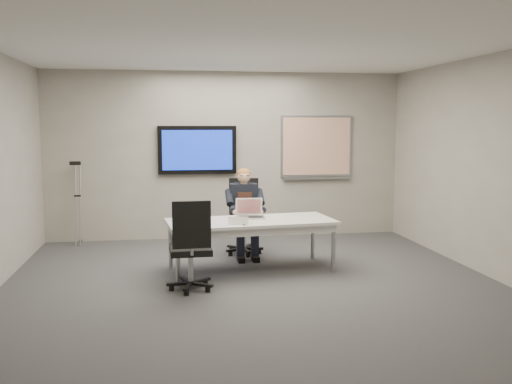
{
  "coord_description": "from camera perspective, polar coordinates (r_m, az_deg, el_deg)",
  "views": [
    {
      "loc": [
        -1.02,
        -6.59,
        1.92
      ],
      "look_at": [
        0.15,
        0.83,
        1.03
      ],
      "focal_mm": 40.0,
      "sensor_mm": 36.0,
      "label": 1
    }
  ],
  "objects": [
    {
      "name": "wall_front",
      "position": [
        3.77,
        6.83,
        -1.22
      ],
      "size": [
        6.0,
        0.02,
        2.8
      ],
      "primitive_type": "cube",
      "color": "gray",
      "rests_on": "ground"
    },
    {
      "name": "wall_right",
      "position": [
        7.74,
        22.35,
        2.4
      ],
      "size": [
        0.02,
        6.0,
        2.8
      ],
      "primitive_type": "cube",
      "color": "gray",
      "rests_on": "ground"
    },
    {
      "name": "name_tent",
      "position": [
        7.18,
        -1.77,
        -2.86
      ],
      "size": [
        0.25,
        0.12,
        0.1
      ],
      "primitive_type": null,
      "rotation": [
        0.0,
        0.0,
        -0.2
      ],
      "color": "white",
      "rests_on": "conference_table"
    },
    {
      "name": "wall_back",
      "position": [
        9.66,
        -2.93,
        3.66
      ],
      "size": [
        6.0,
        0.02,
        2.8
      ],
      "primitive_type": "cube",
      "color": "gray",
      "rests_on": "ground"
    },
    {
      "name": "pen",
      "position": [
        7.16,
        -1.31,
        -3.24
      ],
      "size": [
        0.04,
        0.15,
        0.01
      ],
      "primitive_type": "cylinder",
      "rotation": [
        0.0,
        1.57,
        1.74
      ],
      "color": "black",
      "rests_on": "conference_table"
    },
    {
      "name": "whiteboard",
      "position": [
        9.91,
        6.06,
        4.47
      ],
      "size": [
        1.25,
        0.08,
        1.1
      ],
      "color": "#989BA0",
      "rests_on": "wall_back"
    },
    {
      "name": "laptop",
      "position": [
        7.71,
        -0.61,
        -2.08
      ],
      "size": [
        0.38,
        0.36,
        0.26
      ],
      "rotation": [
        0.0,
        0.0,
        -0.08
      ],
      "color": "#BCBCBF",
      "rests_on": "conference_table"
    },
    {
      "name": "ceiling",
      "position": [
        6.73,
        -0.2,
        14.27
      ],
      "size": [
        6.0,
        6.0,
        0.02
      ],
      "primitive_type": "cube",
      "color": "silver",
      "rests_on": "wall_back"
    },
    {
      "name": "crutch",
      "position": [
        9.56,
        -17.38,
        -0.94
      ],
      "size": [
        0.37,
        0.66,
        1.43
      ],
      "primitive_type": null,
      "rotation": [
        -0.21,
        0.0,
        -0.3
      ],
      "color": "#9C9FA3",
      "rests_on": "ground"
    },
    {
      "name": "floor",
      "position": [
        6.94,
        -0.19,
        -9.3
      ],
      "size": [
        6.0,
        6.0,
        0.02
      ],
      "primitive_type": "cube",
      "color": "#393A3C",
      "rests_on": "ground"
    },
    {
      "name": "tv_display",
      "position": [
        9.56,
        -5.89,
        4.21
      ],
      "size": [
        1.3,
        0.09,
        0.8
      ],
      "color": "black",
      "rests_on": "wall_back"
    },
    {
      "name": "conference_table",
      "position": [
        7.52,
        -0.52,
        -3.4
      ],
      "size": [
        2.26,
        1.13,
        0.67
      ],
      "rotation": [
        0.0,
        0.0,
        0.11
      ],
      "color": "white",
      "rests_on": "ground"
    },
    {
      "name": "seated_person",
      "position": [
        8.28,
        -1.08,
        -2.99
      ],
      "size": [
        0.41,
        0.7,
        1.29
      ],
      "rotation": [
        0.0,
        0.0,
        -0.05
      ],
      "color": "#1D2031",
      "rests_on": "office_chair_far"
    },
    {
      "name": "office_chair_near",
      "position": [
        6.67,
        -6.52,
        -7.02
      ],
      "size": [
        0.53,
        0.53,
        1.08
      ],
      "rotation": [
        0.0,
        0.0,
        3.17
      ],
      "color": "black",
      "rests_on": "ground"
    },
    {
      "name": "office_chair_far",
      "position": [
        8.55,
        -1.26,
        -3.84
      ],
      "size": [
        0.61,
        0.61,
        1.12
      ],
      "rotation": [
        0.0,
        0.0,
        -0.16
      ],
      "color": "black",
      "rests_on": "ground"
    }
  ]
}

